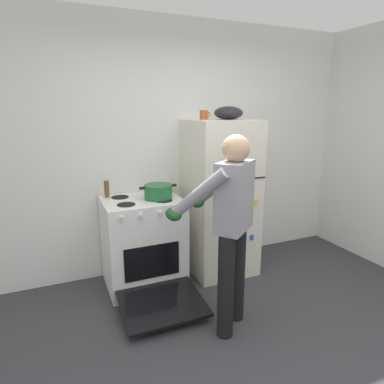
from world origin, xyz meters
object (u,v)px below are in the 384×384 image
stove_range (144,244)px  pepper_mill (107,189)px  red_pot (158,191)px  mixing_bowl (228,113)px  coffee_mug (204,115)px  refrigerator (220,198)px  person_cook (229,217)px

stove_range → pepper_mill: 0.67m
red_pot → pepper_mill: size_ratio=2.32×
red_pot → mixing_bowl: mixing_bowl is taller
coffee_mug → mixing_bowl: mixing_bowl is taller
coffee_mug → refrigerator: bearing=-15.8°
person_cook → red_pot: (-0.29, 0.90, 0.03)m
stove_range → red_pot: 0.56m
stove_range → red_pot: (0.16, -0.03, 0.54)m
person_cook → stove_range: bearing=115.9°
pepper_mill → stove_range: bearing=-36.0°
mixing_bowl → pepper_mill: bearing=170.9°
person_cook → pepper_mill: 1.37m
mixing_bowl → stove_range: bearing=-178.9°
refrigerator → mixing_bowl: bearing=0.2°
refrigerator → mixing_bowl: mixing_bowl is taller
person_cook → coffee_mug: (0.24, 1.00, 0.76)m
red_pot → mixing_bowl: 1.09m
refrigerator → coffee_mug: 0.90m
red_pot → pepper_mill: pepper_mill is taller
refrigerator → person_cook: 1.05m
stove_range → coffee_mug: (0.70, 0.07, 1.27)m
refrigerator → red_pot: bearing=-176.0°
coffee_mug → stove_range: bearing=-174.4°
red_pot → mixing_bowl: bearing=3.6°
stove_range → pepper_mill: pepper_mill is taller
person_cook → pepper_mill: size_ratio=9.87×
refrigerator → mixing_bowl: (0.08, 0.00, 0.90)m
coffee_mug → person_cook: bearing=-103.7°
red_pot → pepper_mill: bearing=151.5°
refrigerator → red_pot: size_ratio=4.45×
refrigerator → pepper_mill: size_ratio=10.30×
refrigerator → person_cook: (-0.42, -0.95, 0.12)m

